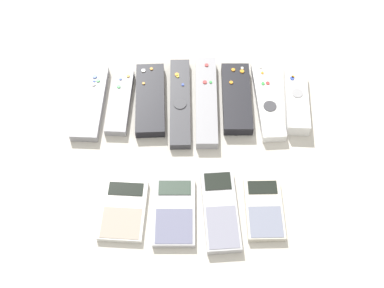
{
  "coord_description": "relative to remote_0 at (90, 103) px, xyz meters",
  "views": [
    {
      "loc": [
        -0.0,
        -0.52,
        0.88
      ],
      "look_at": [
        0.0,
        0.03,
        0.01
      ],
      "focal_mm": 50.0,
      "sensor_mm": 36.0,
      "label": 1
    }
  ],
  "objects": [
    {
      "name": "remote_4",
      "position": [
        0.24,
        0.0,
        0.0
      ],
      "size": [
        0.04,
        0.22,
        0.02
      ],
      "rotation": [
        0.0,
        0.0,
        -0.0
      ],
      "color": "gray",
      "rests_on": "ground_plane"
    },
    {
      "name": "remote_1",
      "position": [
        0.06,
        0.0,
        -0.0
      ],
      "size": [
        0.05,
        0.16,
        0.02
      ],
      "rotation": [
        0.0,
        0.0,
        -0.05
      ],
      "color": "gray",
      "rests_on": "ground_plane"
    },
    {
      "name": "remote_7",
      "position": [
        0.42,
        0.0,
        0.01
      ],
      "size": [
        0.05,
        0.16,
        0.03
      ],
      "rotation": [
        0.0,
        0.0,
        -0.05
      ],
      "color": "white",
      "rests_on": "ground_plane"
    },
    {
      "name": "remote_3",
      "position": [
        0.18,
        0.0,
        -0.0
      ],
      "size": [
        0.04,
        0.22,
        0.02
      ],
      "rotation": [
        0.0,
        0.0,
        0.01
      ],
      "color": "#333338",
      "rests_on": "ground_plane"
    },
    {
      "name": "calculator_1",
      "position": [
        0.18,
        -0.24,
        -0.0
      ],
      "size": [
        0.07,
        0.13,
        0.01
      ],
      "rotation": [
        0.0,
        0.0,
        -0.0
      ],
      "color": "#B2B2B7",
      "rests_on": "ground_plane"
    },
    {
      "name": "remote_0",
      "position": [
        0.0,
        0.0,
        0.0
      ],
      "size": [
        0.06,
        0.18,
        0.02
      ],
      "rotation": [
        0.0,
        0.0,
        -0.04
      ],
      "color": "gray",
      "rests_on": "ground_plane"
    },
    {
      "name": "remote_6",
      "position": [
        0.36,
        0.01,
        0.0
      ],
      "size": [
        0.06,
        0.19,
        0.02
      ],
      "rotation": [
        0.0,
        0.0,
        0.06
      ],
      "color": "white",
      "rests_on": "ground_plane"
    },
    {
      "name": "ground_plane",
      "position": [
        0.21,
        -0.13,
        -0.01
      ],
      "size": [
        3.0,
        3.0,
        0.0
      ],
      "primitive_type": "plane",
      "color": "beige"
    },
    {
      "name": "calculator_0",
      "position": [
        0.08,
        -0.24,
        -0.0
      ],
      "size": [
        0.09,
        0.12,
        0.01
      ],
      "rotation": [
        0.0,
        0.0,
        -0.06
      ],
      "color": "silver",
      "rests_on": "ground_plane"
    },
    {
      "name": "remote_5",
      "position": [
        0.3,
        0.01,
        0.0
      ],
      "size": [
        0.06,
        0.17,
        0.02
      ],
      "rotation": [
        0.0,
        0.0,
        0.0
      ],
      "color": "black",
      "rests_on": "ground_plane"
    },
    {
      "name": "remote_2",
      "position": [
        0.12,
        0.01,
        0.0
      ],
      "size": [
        0.06,
        0.18,
        0.02
      ],
      "rotation": [
        0.0,
        0.0,
        0.04
      ],
      "color": "black",
      "rests_on": "ground_plane"
    },
    {
      "name": "calculator_3",
      "position": [
        0.34,
        -0.24,
        -0.0
      ],
      "size": [
        0.07,
        0.12,
        0.01
      ],
      "rotation": [
        0.0,
        0.0,
        0.02
      ],
      "color": "beige",
      "rests_on": "ground_plane"
    },
    {
      "name": "calculator_2",
      "position": [
        0.26,
        -0.24,
        -0.0
      ],
      "size": [
        0.07,
        0.16,
        0.02
      ],
      "rotation": [
        0.0,
        0.0,
        0.07
      ],
      "color": "#B2B2B7",
      "rests_on": "ground_plane"
    }
  ]
}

